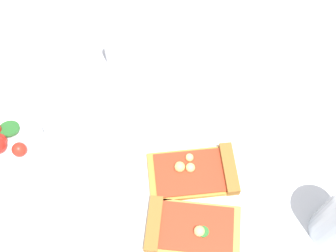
{
  "coord_description": "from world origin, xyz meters",
  "views": [
    {
      "loc": [
        -0.22,
        0.02,
        0.66
      ],
      "look_at": [
        0.11,
        -0.04,
        0.03
      ],
      "focal_mm": 46.09,
      "sensor_mm": 36.0,
      "label": 1
    }
  ],
  "objects_px": {
    "salad_bowl": "(7,149)",
    "paper_napkin": "(199,51)",
    "pizza_slice_far": "(199,172)",
    "pepper_shaker": "(114,48)",
    "plate": "(195,201)",
    "pizza_slice_near": "(187,228)"
  },
  "relations": [
    {
      "from": "pizza_slice_near",
      "to": "plate",
      "type": "bearing_deg",
      "value": -28.55
    },
    {
      "from": "pepper_shaker",
      "to": "pizza_slice_near",
      "type": "bearing_deg",
      "value": -169.13
    },
    {
      "from": "pizza_slice_far",
      "to": "paper_napkin",
      "type": "height_order",
      "value": "pizza_slice_far"
    },
    {
      "from": "pizza_slice_near",
      "to": "pizza_slice_far",
      "type": "xyz_separation_m",
      "value": [
        0.08,
        -0.04,
        0.0
      ]
    },
    {
      "from": "pizza_slice_far",
      "to": "paper_napkin",
      "type": "xyz_separation_m",
      "value": [
        0.25,
        -0.06,
        -0.02
      ]
    },
    {
      "from": "pizza_slice_far",
      "to": "pepper_shaker",
      "type": "xyz_separation_m",
      "value": [
        0.26,
        0.1,
        0.02
      ]
    },
    {
      "from": "plate",
      "to": "pepper_shaker",
      "type": "distance_m",
      "value": 0.31
    },
    {
      "from": "plate",
      "to": "pizza_slice_far",
      "type": "xyz_separation_m",
      "value": [
        0.04,
        -0.01,
        0.01
      ]
    },
    {
      "from": "plate",
      "to": "salad_bowl",
      "type": "height_order",
      "value": "salad_bowl"
    },
    {
      "from": "salad_bowl",
      "to": "paper_napkin",
      "type": "distance_m",
      "value": 0.39
    },
    {
      "from": "salad_bowl",
      "to": "pepper_shaker",
      "type": "height_order",
      "value": "salad_bowl"
    },
    {
      "from": "plate",
      "to": "paper_napkin",
      "type": "distance_m",
      "value": 0.3
    },
    {
      "from": "pizza_slice_far",
      "to": "plate",
      "type": "bearing_deg",
      "value": 161.79
    },
    {
      "from": "pizza_slice_near",
      "to": "pizza_slice_far",
      "type": "bearing_deg",
      "value": -23.55
    },
    {
      "from": "pizza_slice_near",
      "to": "salad_bowl",
      "type": "xyz_separation_m",
      "value": [
        0.17,
        0.26,
        0.02
      ]
    },
    {
      "from": "pizza_slice_far",
      "to": "salad_bowl",
      "type": "height_order",
      "value": "salad_bowl"
    },
    {
      "from": "plate",
      "to": "pizza_slice_near",
      "type": "distance_m",
      "value": 0.05
    },
    {
      "from": "plate",
      "to": "salad_bowl",
      "type": "relative_size",
      "value": 1.93
    },
    {
      "from": "pizza_slice_near",
      "to": "pizza_slice_far",
      "type": "height_order",
      "value": "same"
    },
    {
      "from": "plate",
      "to": "pizza_slice_far",
      "type": "height_order",
      "value": "pizza_slice_far"
    },
    {
      "from": "pepper_shaker",
      "to": "salad_bowl",
      "type": "bearing_deg",
      "value": 132.01
    },
    {
      "from": "pizza_slice_far",
      "to": "pepper_shaker",
      "type": "relative_size",
      "value": 1.96
    }
  ]
}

